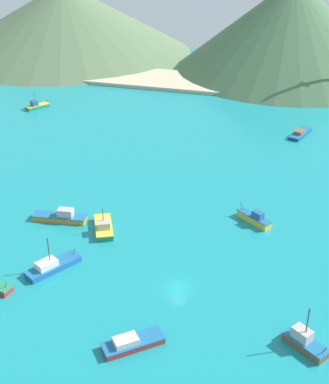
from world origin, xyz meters
name	(u,v)px	position (x,y,z in m)	size (l,w,h in m)	color
ground	(215,205)	(0.00, 30.00, -0.25)	(260.00, 280.00, 0.50)	teal
fishing_boat_0	(254,218)	(9.11, 24.61, 0.97)	(7.50, 6.10, 3.02)	gold
fishing_boat_1	(37,106)	(-66.50, 75.27, 0.85)	(6.25, 7.76, 5.45)	#198466
fishing_boat_2	(52,266)	(-22.21, -1.09, 0.80)	(7.63, 10.15, 6.53)	#1E5BA8
fishing_boat_3	(132,343)	(-2.81, -14.56, 0.69)	(8.70, 8.08, 1.86)	red
fishing_boat_4	(104,227)	(-18.51, 13.35, 0.82)	(6.74, 9.30, 5.08)	#198466
fishing_boat_5	(305,342)	(20.69, -7.82, 1.07)	(6.95, 5.94, 7.00)	brown
fishing_boat_7	(300,133)	(14.81, 75.28, 0.61)	(6.13, 10.99, 1.79)	#14478C
fishing_boat_10	(61,217)	(-28.14, 14.49, 0.87)	(11.07, 3.95, 2.68)	orange
beach_strip	(265,88)	(0.00, 116.07, 0.60)	(247.00, 23.79, 1.20)	#C6B793
hill_west	(65,18)	(-91.20, 149.09, 14.37)	(109.54, 109.54, 28.75)	#56704C
hill_central	(291,26)	(5.07, 142.38, 17.22)	(88.12, 88.12, 34.44)	#476B47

